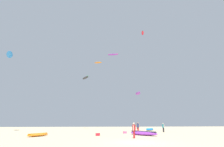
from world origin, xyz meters
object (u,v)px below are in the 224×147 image
Objects in this scene: person_midground at (138,126)px; kite_grounded_mid at (143,133)px; kite_aloft_0 at (138,93)px; gear_bag at (125,132)px; kite_aloft_3 at (143,33)px; kite_aloft_4 at (98,63)px; kite_aloft_5 at (85,78)px; kite_grounded_near at (38,135)px; kite_aloft_1 at (113,54)px; cooler_box at (98,134)px; kite_grounded_far at (150,129)px; person_foreground at (134,129)px; person_left at (163,127)px; kite_aloft_2 at (10,55)px.

person_midground is 0.36× the size of kite_grounded_mid.
person_midground is 0.41× the size of kite_aloft_0.
kite_aloft_3 reaches higher than gear_bag.
kite_aloft_4 is 9.52m from kite_aloft_5.
kite_grounded_near is 1.01× the size of kite_aloft_1.
person_midground is 3.03× the size of cooler_box.
kite_grounded_far is at bearing -40.03° from kite_aloft_5.
kite_aloft_3 is (7.74, 17.94, 23.02)m from person_foreground.
kite_aloft_0 is at bearing 104.13° from person_foreground.
kite_grounded_far is at bearing 97.24° from person_foreground.
kite_aloft_3 is at bearing 68.50° from kite_grounded_mid.
kite_aloft_1 is (12.20, 22.20, 20.84)m from kite_grounded_near.
person_foreground is 0.50× the size of kite_aloft_1.
person_foreground is at bearing -113.93° from kite_grounded_far.
person_foreground is 42.40m from kite_aloft_4.
kite_aloft_4 is (-11.34, 17.81, 21.99)m from kite_grounded_far.
person_foreground is 0.35× the size of kite_grounded_mid.
kite_aloft_4 is (-10.77, 18.62, -1.76)m from kite_aloft_3.
person_midground is 26.63m from kite_aloft_5.
kite_aloft_1 is (-7.26, 14.71, 20.10)m from person_left.
person_midground is 0.52× the size of kite_grounded_near.
kite_aloft_3 is (-0.56, 6.60, 23.05)m from person_left.
person_foreground is at bearing -113.34° from kite_aloft_3.
kite_aloft_5 reaches higher than kite_grounded_near.
kite_aloft_1 is (-7.78, -2.74, 11.00)m from kite_aloft_0.
kite_aloft_5 is at bearing 108.21° from gear_bag.
kite_aloft_1 is 0.76× the size of kite_aloft_2.
kite_aloft_0 is (6.54, 24.70, 9.76)m from kite_grounded_mid.
kite_aloft_2 reaches higher than kite_aloft_5.
kite_aloft_0 is 0.97× the size of kite_aloft_2.
kite_aloft_4 reaches higher than kite_aloft_1.
person_left is at bearing -90.10° from kite_grounded_far.
kite_aloft_3 is (6.70, -8.10, 2.94)m from kite_aloft_1.
person_midground reaches higher than person_foreground.
kite_aloft_5 reaches higher than gear_bag.
kite_grounded_mid is at bearing -86.77° from kite_aloft_1.
gear_bag is (0.63, 8.44, -0.79)m from person_foreground.
kite_grounded_far is 1.66× the size of kite_aloft_3.
kite_grounded_far is (6.03, 14.66, -0.04)m from kite_grounded_mid.
kite_aloft_2 is at bearing 161.74° from gear_bag.
person_midground is 4.63m from person_left.
person_left is 20.87m from kite_grounded_near.
cooler_box is 30.69m from kite_aloft_1.
kite_aloft_0 is (12.63, 24.71, 9.86)m from cooler_box.
kite_aloft_4 reaches higher than kite_aloft_2.
cooler_box is at bearing 1.82° from kite_grounded_near.
kite_aloft_3 is (7.11, 9.50, 23.81)m from gear_bag.
kite_grounded_mid is at bearing -25.83° from kite_aloft_2.
person_midground is 33.35m from kite_aloft_4.
kite_aloft_4 reaches higher than person_midground.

